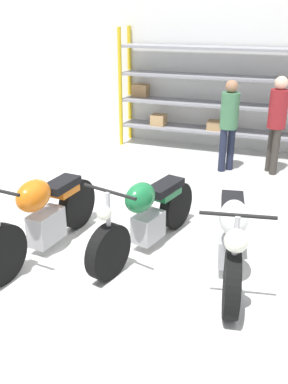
{
  "coord_description": "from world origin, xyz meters",
  "views": [
    {
      "loc": [
        1.58,
        -4.13,
        2.77
      ],
      "look_at": [
        0.0,
        0.4,
        0.7
      ],
      "focal_mm": 40.0,
      "sensor_mm": 36.0,
      "label": 1
    }
  ],
  "objects_px": {
    "shelving_rack": "(218,92)",
    "motorcycle_green": "(146,216)",
    "person_browsing": "(277,118)",
    "motorcycle_white": "(232,238)",
    "person_near_rack": "(229,119)",
    "motorcycle_orange": "(42,216)"
  },
  "relations": [
    {
      "from": "motorcycle_white",
      "to": "shelving_rack",
      "type": "bearing_deg",
      "value": -176.99
    },
    {
      "from": "person_near_rack",
      "to": "shelving_rack",
      "type": "bearing_deg",
      "value": -26.97
    },
    {
      "from": "motorcycle_orange",
      "to": "person_near_rack",
      "type": "distance_m",
      "value": 3.98
    },
    {
      "from": "motorcycle_green",
      "to": "person_near_rack",
      "type": "height_order",
      "value": "person_near_rack"
    },
    {
      "from": "motorcycle_orange",
      "to": "shelving_rack",
      "type": "bearing_deg",
      "value": 172.39
    },
    {
      "from": "person_near_rack",
      "to": "person_browsing",
      "type": "bearing_deg",
      "value": -126.14
    },
    {
      "from": "shelving_rack",
      "to": "motorcycle_green",
      "type": "relative_size",
      "value": 2.06
    },
    {
      "from": "shelving_rack",
      "to": "motorcycle_orange",
      "type": "xyz_separation_m",
      "value": [
        -1.21,
        -4.76,
        -0.73
      ]
    },
    {
      "from": "motorcycle_green",
      "to": "motorcycle_white",
      "type": "relative_size",
      "value": 1.02
    },
    {
      "from": "person_browsing",
      "to": "person_near_rack",
      "type": "height_order",
      "value": "person_browsing"
    },
    {
      "from": "shelving_rack",
      "to": "motorcycle_green",
      "type": "distance_m",
      "value": 4.37
    },
    {
      "from": "motorcycle_orange",
      "to": "motorcycle_green",
      "type": "height_order",
      "value": "motorcycle_orange"
    },
    {
      "from": "motorcycle_orange",
      "to": "motorcycle_white",
      "type": "distance_m",
      "value": 2.23
    },
    {
      "from": "motorcycle_white",
      "to": "person_browsing",
      "type": "relative_size",
      "value": 1.17
    },
    {
      "from": "shelving_rack",
      "to": "person_browsing",
      "type": "bearing_deg",
      "value": -39.49
    },
    {
      "from": "person_browsing",
      "to": "motorcycle_orange",
      "type": "bearing_deg",
      "value": 28.23
    },
    {
      "from": "motorcycle_green",
      "to": "person_browsing",
      "type": "xyz_separation_m",
      "value": [
        1.27,
        3.3,
        0.56
      ]
    },
    {
      "from": "motorcycle_white",
      "to": "person_browsing",
      "type": "bearing_deg",
      "value": 167.1
    },
    {
      "from": "shelving_rack",
      "to": "person_near_rack",
      "type": "xyz_separation_m",
      "value": [
        0.42,
        -1.16,
        -0.24
      ]
    },
    {
      "from": "person_browsing",
      "to": "shelving_rack",
      "type": "bearing_deg",
      "value": -68.25
    },
    {
      "from": "person_browsing",
      "to": "motorcycle_white",
      "type": "bearing_deg",
      "value": 57.83
    },
    {
      "from": "person_near_rack",
      "to": "motorcycle_white",
      "type": "bearing_deg",
      "value": 142.99
    }
  ]
}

